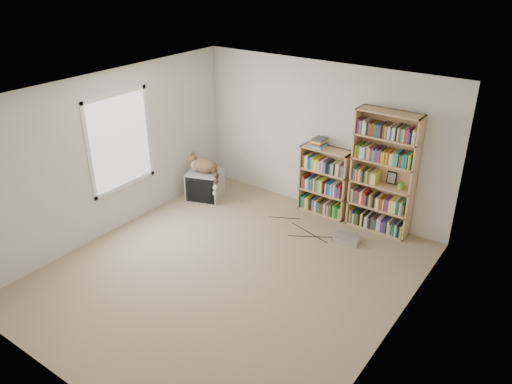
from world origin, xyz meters
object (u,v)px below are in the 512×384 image
Objects in this scene: bookcase_tall at (383,176)px; dvd_player at (347,239)px; bookcase_short at (325,183)px; cat at (206,168)px; crt_tv at (205,185)px.

bookcase_tall reaches higher than dvd_player.
bookcase_short is 3.03× the size of dvd_player.
cat is 2.08m from bookcase_short.
crt_tv is at bearing -159.24° from bookcase_short.
crt_tv is at bearing 174.81° from dvd_player.
bookcase_tall reaches higher than bookcase_short.
dvd_player is at bearing -17.21° from crt_tv.
crt_tv reaches higher than dvd_player.
cat reaches higher than dvd_player.
bookcase_tall is at bearing -5.22° from crt_tv.
bookcase_short is at bearing 6.28° from cat.
cat reaches higher than crt_tv.
crt_tv is at bearing -165.74° from bookcase_tall.
cat is at bearing -164.80° from bookcase_tall.
crt_tv is 0.63× the size of bookcase_short.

